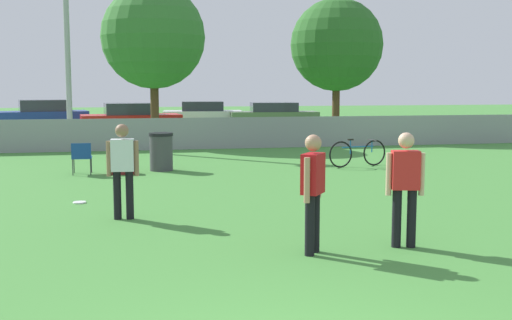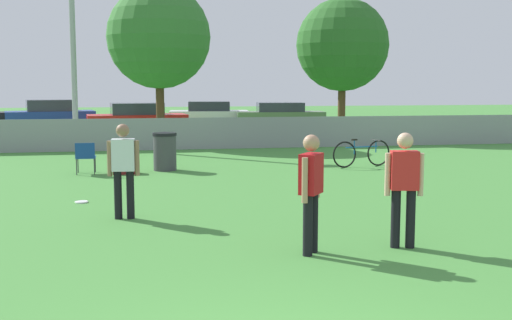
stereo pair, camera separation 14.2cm
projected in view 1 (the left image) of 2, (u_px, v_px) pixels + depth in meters
The scene contains 16 objects.
fence_backline at pixel (164, 134), 22.08m from camera, with size 27.32×0.07×1.21m.
light_pole at pixel (66, 18), 22.70m from camera, with size 0.90×0.36×7.66m.
tree_near_pole at pixel (153, 37), 24.34m from camera, with size 3.95×3.95×6.03m.
tree_far_right at pixel (337, 45), 26.97m from camera, with size 3.89×3.89×5.85m.
player_receiver_white at pixel (123, 165), 10.70m from camera, with size 0.53×0.25×1.61m.
player_thrower_red at pixel (405, 182), 8.85m from camera, with size 0.52×0.30×1.61m.
player_defender_red at pixel (313, 186), 8.50m from camera, with size 0.40×0.45×1.61m.
frisbee_disc at pixel (79, 202), 12.27m from camera, with size 0.25×0.25×0.03m.
folding_chair_sideline at pixel (82, 156), 16.08m from camera, with size 0.48×0.48×0.80m.
bicycle_sideline at pixel (358, 153), 17.63m from camera, with size 1.78×0.54×0.78m.
trash_bin at pixel (161, 152), 16.83m from camera, with size 0.63×0.63×0.99m.
gear_bag_sideline at pixel (122, 169), 16.19m from camera, with size 0.62×0.34×0.30m.
parked_car_blue at pixel (43, 116), 31.48m from camera, with size 4.47×2.64×1.49m.
parked_car_red at pixel (131, 119), 28.92m from camera, with size 4.56×2.26×1.41m.
parked_car_white at pixel (203, 114), 34.18m from camera, with size 4.32×2.24×1.34m.
parked_car_olive at pixel (274, 115), 33.74m from camera, with size 4.70×2.06×1.30m.
Camera 1 is at (-1.20, -4.22, 2.27)m, focal length 45.00 mm.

